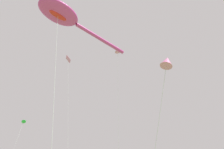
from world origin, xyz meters
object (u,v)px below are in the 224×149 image
(small_kite_stunt_black, at_px, (68,69))
(small_kite_streamer_purple, at_px, (23,124))
(big_show_kite, at_px, (62,15))
(small_kite_delta_white, at_px, (118,50))
(small_kite_box_yellow, at_px, (167,63))

(small_kite_stunt_black, relative_size, small_kite_streamer_purple, 1.76)
(big_show_kite, distance_m, small_kite_stunt_black, 12.09)
(small_kite_streamer_purple, bearing_deg, big_show_kite, -179.52)
(small_kite_delta_white, height_order, small_kite_box_yellow, small_kite_delta_white)
(small_kite_streamer_purple, relative_size, small_kite_box_yellow, 1.43)
(big_show_kite, bearing_deg, small_kite_streamer_purple, -103.31)
(small_kite_delta_white, relative_size, small_kite_stunt_black, 0.98)
(small_kite_delta_white, bearing_deg, small_kite_streamer_purple, -148.95)
(small_kite_stunt_black, height_order, small_kite_box_yellow, small_kite_stunt_black)
(small_kite_delta_white, xyz_separation_m, small_kite_box_yellow, (-9.02, -10.05, -14.27))
(small_kite_delta_white, bearing_deg, small_kite_stunt_black, -161.71)
(small_kite_stunt_black, xyz_separation_m, small_kite_box_yellow, (-6.51, -16.47, -12.91))
(small_kite_stunt_black, distance_m, small_kite_streamer_purple, 9.59)
(big_show_kite, relative_size, small_kite_delta_white, 0.79)
(small_kite_delta_white, relative_size, small_kite_streamer_purple, 1.73)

